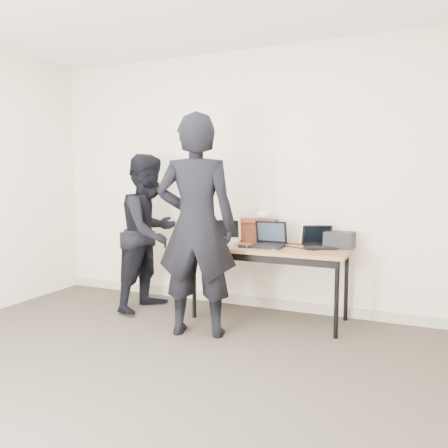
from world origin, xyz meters
The scene contains 13 objects.
room centered at (0.00, 0.00, 1.35)m, with size 4.60×4.60×2.80m.
desk centered at (0.46, 1.87, 0.66)m, with size 1.51×0.68×0.72m.
laptop_beige centered at (-0.02, 1.85, 0.77)m, with size 0.33×0.33×0.25m.
laptop_center centered at (0.45, 1.87, 0.77)m, with size 0.31×0.30×0.24m.
laptop_right centered at (0.91, 1.99, 0.77)m, with size 0.37×0.36×0.21m.
leather_satchel centered at (0.28, 2.10, 0.85)m, with size 0.36×0.18×0.25m.
tissue centered at (0.31, 2.11, 1.00)m, with size 0.13×0.10×0.08m, color white.
equipment_box centered at (1.09, 2.07, 0.80)m, with size 0.26×0.22×0.15m, color black.
power_brick centered at (0.24, 1.71, 0.73)m, with size 0.07×0.04×0.03m, color black.
cables centered at (0.51, 1.88, 0.72)m, with size 1.16×0.43×0.01m.
person_typist centered at (-0.01, 1.24, 0.96)m, with size 0.70×0.46×1.92m, color black.
person_observer centered at (-0.80, 1.73, 0.81)m, with size 0.79×0.61×1.62m, color black.
baseboard centered at (0.00, 2.23, 0.05)m, with size 4.50×0.03×0.10m, color #B2AB93.
Camera 1 is at (1.69, -2.12, 1.38)m, focal length 35.00 mm.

